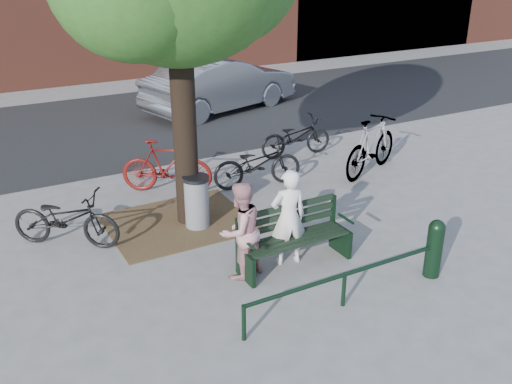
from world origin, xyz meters
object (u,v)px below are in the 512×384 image
bollard (435,246)px  park_bench (293,235)px  parked_car (220,84)px  person_right (240,231)px  person_left (288,217)px  bicycle_c (257,164)px  litter_bin (197,202)px

bollard → park_bench: bearing=141.4°
parked_car → person_right: bearing=140.8°
person_left → bicycle_c: size_ratio=0.83×
park_bench → bicycle_c: park_bench is taller
park_bench → litter_bin: park_bench is taller
person_right → bollard: (2.44, -1.35, -0.25)m
park_bench → bicycle_c: (1.01, 2.92, -0.00)m
park_bench → person_left: bearing=118.6°
person_left → litter_bin: size_ratio=1.63×
person_right → bicycle_c: person_right is taller
litter_bin → parked_car: (3.66, 6.69, 0.31)m
park_bench → bollard: bearing=-38.6°
bollard → person_right: bearing=151.1°
person_right → park_bench: bearing=159.9°
bollard → parked_car: size_ratio=0.19×
person_right → bollard: size_ratio=1.63×
park_bench → bicycle_c: 3.09m
person_right → parked_car: parked_car is taller
person_right → litter_bin: person_right is taller
person_left → bicycle_c: 3.05m
park_bench → person_left: person_left is taller
person_right → parked_car: 9.24m
park_bench → parked_car: size_ratio=0.37×
litter_bin → park_bench: bearing=-67.5°
litter_bin → bicycle_c: 2.08m
parked_car → litter_bin: bearing=136.0°
bollard → bicycle_c: bearing=97.9°
person_right → bollard: person_right is taller
person_left → bollard: person_left is taller
person_left → bollard: bearing=150.4°
person_left → bicycle_c: bearing=-100.4°
person_left → litter_bin: (-0.72, 1.76, -0.28)m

